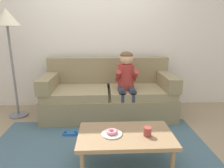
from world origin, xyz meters
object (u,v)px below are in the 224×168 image
couch (109,95)px  floor_lamp (7,26)px  coffee_table (126,137)px  toy_controller (70,134)px  mug (147,132)px  person_child (126,79)px  donut (112,132)px

couch → floor_lamp: (-1.55, -0.01, 1.14)m
coffee_table → floor_lamp: 2.46m
coffee_table → toy_controller: 1.01m
coffee_table → mug: 0.24m
person_child → toy_controller: size_ratio=4.87×
donut → couch: bearing=89.6°
mug → floor_lamp: (-1.90, 1.43, 1.06)m
mug → person_child: bearing=93.5°
coffee_table → person_child: size_ratio=0.89×
couch → toy_controller: couch is taller
couch → mug: couch is taller
person_child → mug: size_ratio=12.24×
toy_controller → coffee_table: bearing=-37.1°
mug → donut: bearing=174.2°
coffee_table → person_child: bearing=83.2°
couch → donut: (-0.01, -1.40, 0.07)m
donut → mug: size_ratio=1.33×
coffee_table → donut: donut is taller
couch → coffee_table: 1.40m
toy_controller → floor_lamp: bearing=151.2°
couch → coffee_table: bearing=-84.5°
person_child → mug: person_child is taller
person_child → toy_controller: person_child is taller
couch → person_child: size_ratio=1.93×
person_child → donut: 1.25m
floor_lamp → mug: bearing=-37.1°
mug → floor_lamp: 2.60m
coffee_table → mug: (0.22, -0.05, 0.09)m
floor_lamp → toy_controller: bearing=-35.9°
couch → floor_lamp: 1.92m
person_child → floor_lamp: size_ratio=0.63×
person_child → toy_controller: bearing=-148.2°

